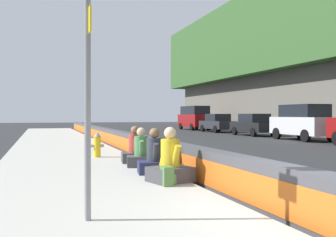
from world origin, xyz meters
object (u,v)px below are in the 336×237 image
parked_car_midline (254,125)px  seated_person_middle (154,159)px  route_sign_post (88,73)px  backpack (168,176)px  parked_car_farther (194,117)px  seated_person_far (135,151)px  seated_person_foreground (170,165)px  seated_person_rear (141,154)px  parked_car_fourth (303,122)px  fire_hydrant (97,144)px  parked_car_far (217,123)px

parked_car_midline → seated_person_middle: bearing=143.2°
route_sign_post → backpack: size_ratio=9.00×
parked_car_farther → seated_person_far: bearing=154.7°
seated_person_foreground → seated_person_rear: 2.72m
parked_car_fourth → parked_car_farther: 18.38m
backpack → parked_car_fourth: 18.84m
seated_person_foreground → parked_car_midline: bearing=-34.8°
fire_hydrant → seated_person_foreground: (-5.61, -0.84, -0.07)m
seated_person_rear → backpack: seated_person_rear is taller
route_sign_post → seated_person_foreground: 3.79m
seated_person_rear → seated_person_foreground: bearing=179.6°
parked_car_fourth → backpack: bearing=134.8°
route_sign_post → parked_car_fourth: size_ratio=0.74×
parked_car_fourth → parked_car_midline: bearing=0.9°
seated_person_foreground → backpack: 0.51m
seated_person_rear → route_sign_post: bearing=158.5°
seated_person_middle → backpack: 1.78m
seated_person_far → parked_car_midline: (15.07, -13.00, 0.37)m
seated_person_foreground → seated_person_far: 3.70m
fire_hydrant → parked_car_fourth: (7.22, -14.00, 0.60)m
route_sign_post → parked_car_far: 31.79m
seated_person_foreground → backpack: seated_person_foreground is taller
route_sign_post → parked_car_midline: (21.44, -15.17, -1.35)m
seated_person_foreground → seated_person_rear: seated_person_foreground is taller
parked_car_far → backpack: bearing=152.8°
parked_car_fourth → parked_car_far: (12.43, 0.14, -0.32)m
route_sign_post → seated_person_foreground: bearing=-38.2°
parked_car_midline → seated_person_foreground: bearing=145.2°
fire_hydrant → backpack: fire_hydrant is taller
seated_person_middle → parked_car_fourth: (11.50, -13.14, 0.68)m
seated_person_middle → parked_car_farther: parked_car_farther is taller
route_sign_post → parked_car_fourth: (15.50, -15.26, -1.03)m
fire_hydrant → parked_car_farther: 29.16m
fire_hydrant → seated_person_rear: bearing=-163.4°
seated_person_foreground → seated_person_rear: bearing=-0.4°
seated_person_rear → seated_person_middle: bearing=180.0°
seated_person_foreground → parked_car_farther: (31.21, -13.10, 0.83)m
parked_car_far → parked_car_farther: 5.97m
seated_person_far → parked_car_farther: 30.45m
fire_hydrant → parked_car_fourth: bearing=-62.7°
route_sign_post → parked_car_fourth: bearing=-44.6°
seated_person_foreground → parked_car_far: 28.42m
route_sign_post → backpack: 3.48m
parked_car_midline → parked_car_far: 6.49m
fire_hydrant → backpack: size_ratio=2.20×
seated_person_rear → parked_car_midline: (16.05, -13.05, 0.37)m
seated_person_far → parked_car_fourth: parked_car_fourth is taller
parked_car_far → parked_car_farther: bearing=-0.7°
parked_car_fourth → parked_car_far: 12.44m
backpack → parked_car_farther: parked_car_farther is taller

